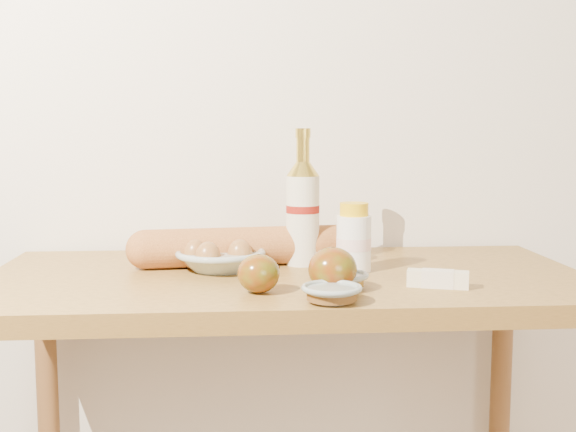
{
  "coord_description": "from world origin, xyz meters",
  "views": [
    {
      "loc": [
        -0.1,
        -0.25,
        1.19
      ],
      "look_at": [
        0.0,
        1.15,
        1.02
      ],
      "focal_mm": 45.0,
      "sensor_mm": 36.0,
      "label": 1
    }
  ],
  "objects_px": {
    "egg_bowl": "(220,257)",
    "cream_bottle": "(354,240)",
    "table": "(287,332)",
    "bourbon_bottle": "(303,210)",
    "baguette": "(244,246)"
  },
  "relations": [
    {
      "from": "egg_bowl",
      "to": "cream_bottle",
      "type": "bearing_deg",
      "value": -6.1
    },
    {
      "from": "table",
      "to": "cream_bottle",
      "type": "relative_size",
      "value": 8.52
    },
    {
      "from": "cream_bottle",
      "to": "table",
      "type": "bearing_deg",
      "value": 162.92
    },
    {
      "from": "bourbon_bottle",
      "to": "baguette",
      "type": "relative_size",
      "value": 0.58
    },
    {
      "from": "cream_bottle",
      "to": "egg_bowl",
      "type": "bearing_deg",
      "value": 152.33
    },
    {
      "from": "table",
      "to": "bourbon_bottle",
      "type": "bearing_deg",
      "value": 65.65
    },
    {
      "from": "bourbon_bottle",
      "to": "egg_bowl",
      "type": "height_order",
      "value": "bourbon_bottle"
    },
    {
      "from": "baguette",
      "to": "bourbon_bottle",
      "type": "bearing_deg",
      "value": -6.37
    },
    {
      "from": "table",
      "to": "egg_bowl",
      "type": "distance_m",
      "value": 0.21
    },
    {
      "from": "bourbon_bottle",
      "to": "egg_bowl",
      "type": "relative_size",
      "value": 1.19
    },
    {
      "from": "bourbon_bottle",
      "to": "cream_bottle",
      "type": "height_order",
      "value": "bourbon_bottle"
    },
    {
      "from": "table",
      "to": "cream_bottle",
      "type": "xyz_separation_m",
      "value": [
        0.14,
        0.01,
        0.19
      ]
    },
    {
      "from": "bourbon_bottle",
      "to": "cream_bottle",
      "type": "bearing_deg",
      "value": -21.66
    },
    {
      "from": "bourbon_bottle",
      "to": "baguette",
      "type": "height_order",
      "value": "bourbon_bottle"
    },
    {
      "from": "table",
      "to": "baguette",
      "type": "height_order",
      "value": "baguette"
    }
  ]
}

